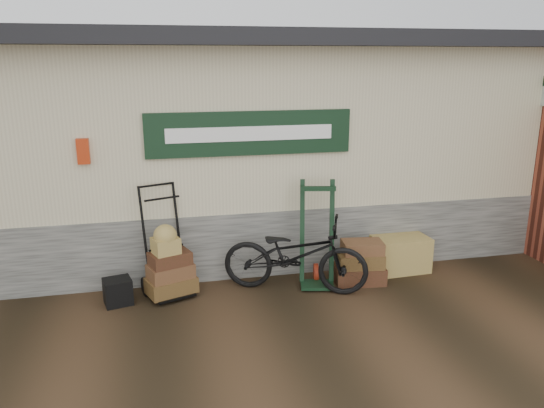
# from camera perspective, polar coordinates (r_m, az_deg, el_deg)

# --- Properties ---
(ground) EXTENTS (80.00, 80.00, 0.00)m
(ground) POSITION_cam_1_polar(r_m,az_deg,el_deg) (6.41, 2.14, -11.07)
(ground) COLOR black
(ground) RESTS_ON ground
(station_building) EXTENTS (14.40, 4.10, 3.20)m
(station_building) POSITION_cam_1_polar(r_m,az_deg,el_deg) (8.50, -2.54, 7.01)
(station_building) COLOR #4C4C47
(station_building) RESTS_ON ground
(porter_trolley) EXTENTS (0.84, 0.73, 1.40)m
(porter_trolley) POSITION_cam_1_polar(r_m,az_deg,el_deg) (6.65, -11.51, -3.80)
(porter_trolley) COLOR black
(porter_trolley) RESTS_ON ground
(green_barrow) EXTENTS (0.57, 0.52, 1.37)m
(green_barrow) POSITION_cam_1_polar(r_m,az_deg,el_deg) (6.80, 4.89, -3.25)
(green_barrow) COLOR black
(green_barrow) RESTS_ON ground
(suitcase_stack) EXTENTS (0.69, 0.49, 0.57)m
(suitcase_stack) POSITION_cam_1_polar(r_m,az_deg,el_deg) (7.07, 9.41, -6.12)
(suitcase_stack) COLOR #392512
(suitcase_stack) RESTS_ON ground
(wicker_hamper) EXTENTS (0.77, 0.52, 0.49)m
(wicker_hamper) POSITION_cam_1_polar(r_m,az_deg,el_deg) (7.58, 13.57, -5.19)
(wicker_hamper) COLOR olive
(wicker_hamper) RESTS_ON ground
(black_trunk) EXTENTS (0.37, 0.34, 0.32)m
(black_trunk) POSITION_cam_1_polar(r_m,az_deg,el_deg) (6.69, -16.25, -9.03)
(black_trunk) COLOR black
(black_trunk) RESTS_ON ground
(bicycle) EXTENTS (1.29, 1.93, 1.06)m
(bicycle) POSITION_cam_1_polar(r_m,az_deg,el_deg) (6.65, 2.52, -5.06)
(bicycle) COLOR black
(bicycle) RESTS_ON ground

